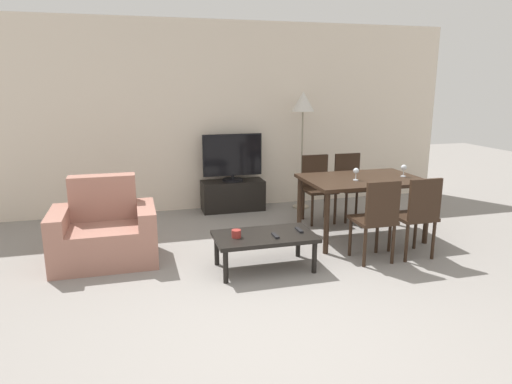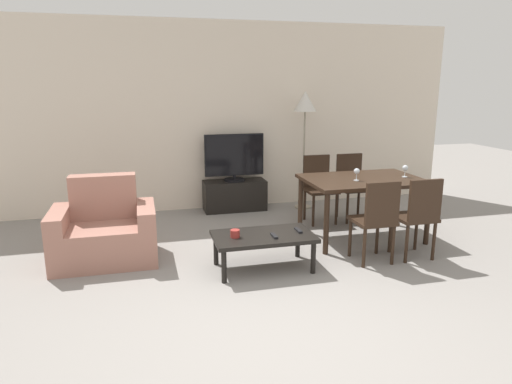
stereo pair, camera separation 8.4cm
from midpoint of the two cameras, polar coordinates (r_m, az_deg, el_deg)
The scene contains 17 objects.
ground_plane at distance 3.63m, azimuth 3.65°, elevation -16.97°, with size 18.00×18.00×0.00m, color gray.
wall_back at distance 6.73m, azimuth -5.95°, elevation 9.27°, with size 7.65×0.06×2.70m.
armchair at distance 5.07m, azimuth -17.93°, elevation -4.85°, with size 1.05×0.74×0.88m.
tv_stand at distance 6.72m, azimuth -2.33°, elevation -0.42°, with size 0.91×0.37×0.44m.
tv at distance 6.61m, azimuth -2.37°, elevation 4.32°, with size 0.86×0.30×0.68m.
coffee_table at distance 4.59m, azimuth 1.47°, elevation -5.85°, with size 1.00×0.57×0.36m.
dining_table at distance 5.58m, azimuth 13.64°, elevation 0.88°, with size 1.38×0.95×0.74m.
dining_chair_near at distance 4.85m, azimuth 15.28°, elevation -3.04°, with size 0.40×0.40×0.89m.
dining_chair_far at distance 6.40m, azimuth 12.24°, elevation 1.12°, with size 0.40×0.40×0.89m.
dining_chair_near_right at distance 5.10m, azimuth 20.02°, elevation -2.57°, with size 0.40×0.40×0.89m.
dining_chair_far_left at distance 6.20m, azimuth 8.24°, elevation 0.90°, with size 0.40×0.40×0.89m.
floor_lamp at distance 6.69m, azimuth 6.52°, elevation 10.45°, with size 0.33×0.33×1.72m.
remote_primary at distance 4.51m, azimuth 2.82°, elevation -5.48°, with size 0.04×0.15×0.02m.
remote_secondary at distance 4.69m, azimuth 5.83°, elevation -4.78°, with size 0.04×0.15×0.02m.
cup_white_near at distance 4.49m, azimuth -2.10°, elevation -5.21°, with size 0.09×0.09×0.08m.
wine_glass_left at distance 5.39m, azimuth 12.92°, elevation 2.45°, with size 0.07×0.07×0.15m.
wine_glass_center at distance 5.76m, azimuth 18.54°, elevation 2.78°, with size 0.07×0.07×0.15m.
Camera 2 is at (-0.95, -2.98, 1.84)m, focal length 32.00 mm.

